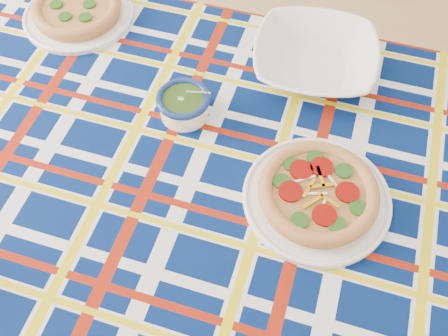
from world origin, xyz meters
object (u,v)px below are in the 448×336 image
(pesto_bowl, at_px, (184,103))
(serving_bowl, at_px, (315,59))
(dining_table, at_px, (233,192))
(main_focaccia_plate, at_px, (318,193))

(pesto_bowl, bearing_deg, serving_bowl, 41.48)
(dining_table, distance_m, main_focaccia_plate, 0.22)
(dining_table, xyz_separation_m, serving_bowl, (0.11, 0.37, 0.12))
(main_focaccia_plate, relative_size, pesto_bowl, 2.55)
(dining_table, bearing_deg, serving_bowl, 74.17)
(dining_table, xyz_separation_m, main_focaccia_plate, (0.19, -0.01, 0.11))
(dining_table, distance_m, pesto_bowl, 0.24)
(dining_table, bearing_deg, pesto_bowl, 140.90)
(main_focaccia_plate, relative_size, serving_bowl, 1.05)
(dining_table, relative_size, main_focaccia_plate, 5.15)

